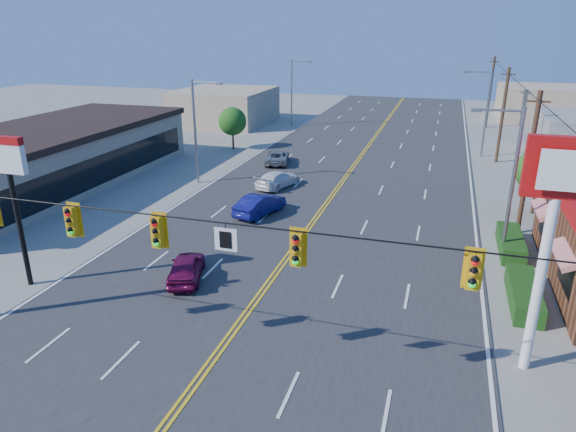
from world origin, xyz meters
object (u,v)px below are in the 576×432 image
(car_magenta, at_px, (186,268))
(car_blue, at_px, (260,205))
(pizza_hut_sign, at_px, (11,181))
(kfc_pylon, at_px, (553,211))
(car_silver, at_px, (277,158))
(car_white, at_px, (278,180))
(signal_span, at_px, (189,251))

(car_magenta, relative_size, car_blue, 0.88)
(pizza_hut_sign, relative_size, car_blue, 1.64)
(car_blue, bearing_deg, car_magenta, 104.49)
(kfc_pylon, relative_size, car_silver, 1.99)
(car_white, bearing_deg, car_magenta, 108.89)
(car_white, relative_size, car_silver, 1.00)
(signal_span, xyz_separation_m, car_white, (-4.37, 22.54, -4.26))
(kfc_pylon, xyz_separation_m, car_silver, (-17.81, 25.44, -5.45))
(car_magenta, height_order, car_silver, car_magenta)
(signal_span, relative_size, pizza_hut_sign, 3.55)
(car_blue, bearing_deg, pizza_hut_sign, 75.46)
(kfc_pylon, xyz_separation_m, car_white, (-15.49, 18.54, -5.42))
(pizza_hut_sign, bearing_deg, kfc_pylon, 0.00)
(car_silver, bearing_deg, car_white, 94.80)
(pizza_hut_sign, distance_m, car_white, 20.17)
(kfc_pylon, bearing_deg, pizza_hut_sign, 180.00)
(signal_span, bearing_deg, kfc_pylon, 19.78)
(car_white, bearing_deg, pizza_hut_sign, 87.68)
(car_silver, bearing_deg, pizza_hut_sign, 66.88)
(kfc_pylon, distance_m, car_white, 24.76)
(car_magenta, bearing_deg, car_silver, -101.43)
(car_magenta, distance_m, car_blue, 9.75)
(signal_span, relative_size, car_silver, 5.69)
(pizza_hut_sign, height_order, car_silver, pizza_hut_sign)
(car_white, bearing_deg, kfc_pylon, 146.91)
(car_blue, distance_m, car_white, 6.26)
(signal_span, bearing_deg, car_magenta, 120.34)
(pizza_hut_sign, xyz_separation_m, car_magenta, (7.03, 2.58, -4.55))
(signal_span, bearing_deg, car_white, 100.97)
(signal_span, relative_size, car_blue, 5.83)
(signal_span, bearing_deg, car_silver, 102.80)
(signal_span, xyz_separation_m, car_magenta, (-3.85, 6.58, -4.26))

